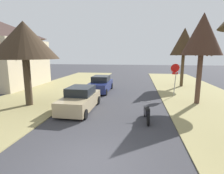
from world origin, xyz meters
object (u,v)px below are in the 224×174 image
at_px(parked_sedan_tan, 80,99).
at_px(parked_motorcycle, 147,113).
at_px(street_tree_right_mid_b, 184,42).
at_px(stop_sign_far, 175,73).
at_px(street_tree_right_mid_a, 203,35).
at_px(street_tree_left_mid_a, 24,41).
at_px(parked_sedan_navy, 101,84).

distance_m(parked_sedan_tan, parked_motorcycle, 4.65).
xyz_separation_m(street_tree_right_mid_b, parked_sedan_tan, (-8.93, -10.39, -4.39)).
bearing_deg(parked_motorcycle, stop_sign_far, 67.41).
distance_m(street_tree_right_mid_a, parked_motorcycle, 7.40).
relative_size(street_tree_left_mid_a, parked_sedan_tan, 1.35).
bearing_deg(parked_sedan_tan, parked_sedan_navy, 89.04).
xyz_separation_m(street_tree_right_mid_b, parked_motorcycle, (-4.52, -11.84, -4.63)).
bearing_deg(stop_sign_far, parked_sedan_navy, 169.51).
xyz_separation_m(parked_sedan_navy, parked_motorcycle, (4.30, -7.71, -0.24)).
xyz_separation_m(street_tree_right_mid_a, parked_sedan_tan, (-8.39, -2.74, -4.38)).
height_order(stop_sign_far, street_tree_right_mid_a, street_tree_right_mid_a).
height_order(street_tree_right_mid_b, parked_motorcycle, street_tree_right_mid_b).
relative_size(parked_sedan_tan, parked_sedan_navy, 1.00).
bearing_deg(street_tree_left_mid_a, parked_motorcycle, -12.79).
height_order(street_tree_right_mid_a, parked_motorcycle, street_tree_right_mid_a).
bearing_deg(street_tree_right_mid_a, parked_sedan_navy, 156.94).
bearing_deg(street_tree_right_mid_a, street_tree_right_mid_b, 85.91).
height_order(street_tree_left_mid_a, parked_motorcycle, street_tree_left_mid_a).
relative_size(street_tree_left_mid_a, parked_sedan_navy, 1.35).
xyz_separation_m(street_tree_right_mid_b, parked_sedan_navy, (-8.83, -4.12, -4.39)).
bearing_deg(parked_motorcycle, street_tree_right_mid_b, 69.09).
height_order(parked_sedan_tan, parked_motorcycle, parked_sedan_tan).
relative_size(stop_sign_far, street_tree_right_mid_b, 0.44).
bearing_deg(street_tree_right_mid_b, street_tree_right_mid_a, -94.09).
bearing_deg(parked_motorcycle, street_tree_right_mid_a, 46.49).
distance_m(street_tree_right_mid_a, street_tree_left_mid_a, 12.69).
height_order(street_tree_left_mid_a, parked_sedan_tan, street_tree_left_mid_a).
distance_m(street_tree_right_mid_a, street_tree_right_mid_b, 7.67).
bearing_deg(parked_sedan_navy, parked_sedan_tan, -90.96).
relative_size(stop_sign_far, street_tree_left_mid_a, 0.49).
distance_m(street_tree_right_mid_a, parked_sedan_navy, 10.01).
bearing_deg(parked_motorcycle, parked_sedan_tan, 161.81).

